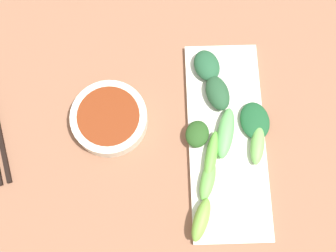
{
  "coord_description": "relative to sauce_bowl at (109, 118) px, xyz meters",
  "views": [
    {
      "loc": [
        -0.04,
        -0.2,
        0.79
      ],
      "look_at": [
        -0.03,
        0.01,
        0.05
      ],
      "focal_mm": 45.06,
      "sensor_mm": 36.0,
      "label": 1
    }
  ],
  "objects": [
    {
      "name": "tabletop",
      "position": [
        0.14,
        -0.04,
        -0.03
      ],
      "size": [
        2.1,
        2.1,
        0.02
      ],
      "primitive_type": "cube",
      "color": "#895C43",
      "rests_on": "ground"
    },
    {
      "name": "sauce_bowl",
      "position": [
        0.0,
        0.0,
        0.0
      ],
      "size": [
        0.14,
        0.14,
        0.04
      ],
      "color": "silver",
      "rests_on": "tabletop"
    },
    {
      "name": "serving_plate",
      "position": [
        0.22,
        -0.04,
        -0.01
      ],
      "size": [
        0.14,
        0.38,
        0.01
      ],
      "primitive_type": "cube",
      "color": "silver",
      "rests_on": "tabletop"
    },
    {
      "name": "broccoli_stalk_0",
      "position": [
        0.18,
        -0.12,
        0.0
      ],
      "size": [
        0.04,
        0.08,
        0.02
      ],
      "primitive_type": "ellipsoid",
      "rotation": [
        0.0,
        0.0,
        -0.28
      ],
      "color": "#60AD46",
      "rests_on": "serving_plate"
    },
    {
      "name": "broccoli_stalk_1",
      "position": [
        0.21,
        -0.04,
        0.0
      ],
      "size": [
        0.05,
        0.1,
        0.02
      ],
      "primitive_type": "ellipsoid",
      "rotation": [
        0.0,
        0.0,
        -0.22
      ],
      "color": "#5CAE58",
      "rests_on": "serving_plate"
    },
    {
      "name": "broccoli_leafy_2",
      "position": [
        0.19,
        0.1,
        0.01
      ],
      "size": [
        0.06,
        0.08,
        0.03
      ],
      "primitive_type": "ellipsoid",
      "rotation": [
        0.0,
        0.0,
        0.28
      ],
      "color": "#225332",
      "rests_on": "serving_plate"
    },
    {
      "name": "broccoli_leafy_3",
      "position": [
        0.2,
        0.04,
        0.01
      ],
      "size": [
        0.06,
        0.08,
        0.03
      ],
      "primitive_type": "ellipsoid",
      "rotation": [
        0.0,
        0.0,
        0.25
      ],
      "color": "#234D2D",
      "rests_on": "serving_plate"
    },
    {
      "name": "broccoli_stalk_4",
      "position": [
        0.16,
        -0.19,
        0.01
      ],
      "size": [
        0.05,
        0.08,
        0.03
      ],
      "primitive_type": "ellipsoid",
      "rotation": [
        0.0,
        0.0,
        -0.34
      ],
      "color": "#74B341",
      "rests_on": "serving_plate"
    },
    {
      "name": "broccoli_leafy_5",
      "position": [
        0.27,
        -0.01,
        0.0
      ],
      "size": [
        0.06,
        0.08,
        0.02
      ],
      "primitive_type": "ellipsoid",
      "rotation": [
        0.0,
        0.0,
        0.12
      ],
      "color": "#194F28",
      "rests_on": "serving_plate"
    },
    {
      "name": "broccoli_stalk_6",
      "position": [
        0.27,
        -0.06,
        0.0
      ],
      "size": [
        0.04,
        0.08,
        0.02
      ],
      "primitive_type": "ellipsoid",
      "rotation": [
        0.0,
        0.0,
        -0.18
      ],
      "color": "#6EB453",
      "rests_on": "serving_plate"
    },
    {
      "name": "broccoli_stalk_7",
      "position": [
        0.19,
        -0.08,
        0.0
      ],
      "size": [
        0.04,
        0.1,
        0.02
      ],
      "primitive_type": "ellipsoid",
      "rotation": [
        0.0,
        0.0,
        -0.23
      ],
      "color": "#5EB13D",
      "rests_on": "serving_plate"
    },
    {
      "name": "broccoli_leafy_8",
      "position": [
        0.16,
        -0.04,
        0.0
      ],
      "size": [
        0.05,
        0.06,
        0.02
      ],
      "primitive_type": "ellipsoid",
      "rotation": [
        0.0,
        0.0,
        -0.24
      ],
      "color": "#244C1C",
      "rests_on": "serving_plate"
    }
  ]
}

